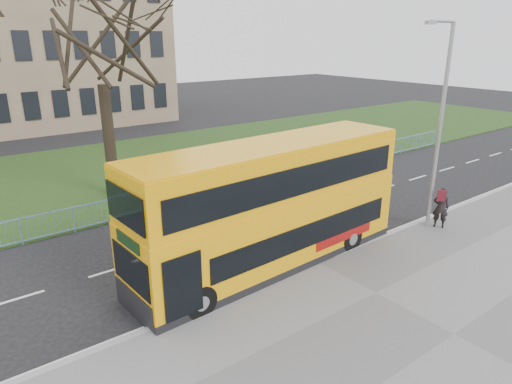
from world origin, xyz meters
TOP-DOWN VIEW (x-y plane):
  - ground at (0.00, 0.00)m, footprint 120.00×120.00m
  - pavement at (0.00, -6.75)m, footprint 80.00×10.50m
  - kerb at (0.00, -1.55)m, footprint 80.00×0.20m
  - grass_verge at (0.00, 14.30)m, footprint 80.00×15.40m
  - guard_railing at (0.00, 6.60)m, footprint 40.00×0.12m
  - bare_tree at (-3.00, 10.00)m, footprint 9.14×9.14m
  - yellow_bus at (-1.30, -0.51)m, footprint 10.50×2.96m
  - pedestrian at (6.25, -2.36)m, footprint 0.70×0.76m
  - street_lamp at (5.90, -2.00)m, footprint 1.73×0.21m

SIDE VIEW (x-z plane):
  - ground at x=0.00m, z-range 0.00..0.00m
  - grass_verge at x=0.00m, z-range 0.00..0.08m
  - pavement at x=0.00m, z-range 0.00..0.12m
  - kerb at x=0.00m, z-range 0.00..0.14m
  - guard_railing at x=0.00m, z-range 0.00..1.10m
  - pedestrian at x=6.25m, z-range 0.12..1.86m
  - yellow_bus at x=-1.30m, z-range 0.16..4.51m
  - street_lamp at x=5.90m, z-range 0.51..8.66m
  - bare_tree at x=-3.00m, z-range 0.08..13.14m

